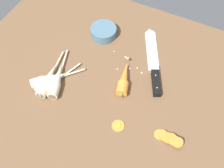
{
  "coord_description": "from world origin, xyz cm",
  "views": [
    {
      "loc": [
        22.95,
        -48.82,
        84.19
      ],
      "look_at": [
        0.0,
        -2.0,
        1.5
      ],
      "focal_mm": 42.01,
      "sensor_mm": 36.0,
      "label": 1
    }
  ],
  "objects_px": {
    "parsnip_mid_right": "(57,80)",
    "carrot_slice_stack": "(168,138)",
    "chefs_knife": "(153,58)",
    "prep_bowl": "(104,31)",
    "whole_carrot": "(124,79)",
    "parsnip_mid_left": "(48,80)",
    "parsnip_back": "(49,79)",
    "parsnip_front": "(52,83)",
    "carrot_slice_stray_near": "(118,126)"
  },
  "relations": [
    {
      "from": "chefs_knife",
      "to": "carrot_slice_stray_near",
      "type": "height_order",
      "value": "chefs_knife"
    },
    {
      "from": "parsnip_mid_right",
      "to": "carrot_slice_stack",
      "type": "bearing_deg",
      "value": -3.28
    },
    {
      "from": "parsnip_mid_right",
      "to": "carrot_slice_stray_near",
      "type": "distance_m",
      "value": 0.29
    },
    {
      "from": "parsnip_back",
      "to": "parsnip_front",
      "type": "bearing_deg",
      "value": -28.53
    },
    {
      "from": "parsnip_front",
      "to": "parsnip_mid_right",
      "type": "bearing_deg",
      "value": 56.72
    },
    {
      "from": "whole_carrot",
      "to": "prep_bowl",
      "type": "height_order",
      "value": "whole_carrot"
    },
    {
      "from": "chefs_knife",
      "to": "parsnip_back",
      "type": "distance_m",
      "value": 0.42
    },
    {
      "from": "parsnip_front",
      "to": "parsnip_back",
      "type": "relative_size",
      "value": 1.18
    },
    {
      "from": "parsnip_back",
      "to": "parsnip_mid_right",
      "type": "bearing_deg",
      "value": 14.31
    },
    {
      "from": "whole_carrot",
      "to": "parsnip_mid_left",
      "type": "relative_size",
      "value": 0.81
    },
    {
      "from": "parsnip_mid_right",
      "to": "prep_bowl",
      "type": "xyz_separation_m",
      "value": [
        0.04,
        0.3,
        0.0
      ]
    },
    {
      "from": "chefs_knife",
      "to": "parsnip_front",
      "type": "distance_m",
      "value": 0.41
    },
    {
      "from": "chefs_knife",
      "to": "carrot_slice_stack",
      "type": "bearing_deg",
      "value": -60.15
    },
    {
      "from": "parsnip_front",
      "to": "parsnip_mid_left",
      "type": "distance_m",
      "value": 0.02
    },
    {
      "from": "parsnip_front",
      "to": "carrot_slice_stack",
      "type": "distance_m",
      "value": 0.46
    },
    {
      "from": "whole_carrot",
      "to": "carrot_slice_stray_near",
      "type": "xyz_separation_m",
      "value": [
        0.06,
        -0.17,
        -0.02
      ]
    },
    {
      "from": "parsnip_mid_left",
      "to": "parsnip_back",
      "type": "xyz_separation_m",
      "value": [
        0.0,
        0.01,
        0.0
      ]
    },
    {
      "from": "chefs_knife",
      "to": "prep_bowl",
      "type": "height_order",
      "value": "prep_bowl"
    },
    {
      "from": "parsnip_mid_left",
      "to": "prep_bowl",
      "type": "distance_m",
      "value": 0.32
    },
    {
      "from": "parsnip_mid_left",
      "to": "carrot_slice_stray_near",
      "type": "height_order",
      "value": "parsnip_mid_left"
    },
    {
      "from": "whole_carrot",
      "to": "carrot_slice_stack",
      "type": "xyz_separation_m",
      "value": [
        0.23,
        -0.14,
        -0.01
      ]
    },
    {
      "from": "carrot_slice_stray_near",
      "to": "parsnip_mid_left",
      "type": "bearing_deg",
      "value": 172.02
    },
    {
      "from": "carrot_slice_stray_near",
      "to": "prep_bowl",
      "type": "distance_m",
      "value": 0.43
    },
    {
      "from": "chefs_knife",
      "to": "carrot_slice_stack",
      "type": "relative_size",
      "value": 3.25
    },
    {
      "from": "parsnip_back",
      "to": "carrot_slice_stray_near",
      "type": "height_order",
      "value": "parsnip_back"
    },
    {
      "from": "parsnip_front",
      "to": "carrot_slice_stray_near",
      "type": "height_order",
      "value": "parsnip_front"
    },
    {
      "from": "parsnip_front",
      "to": "parsnip_back",
      "type": "distance_m",
      "value": 0.02
    },
    {
      "from": "prep_bowl",
      "to": "parsnip_back",
      "type": "bearing_deg",
      "value": -103.79
    },
    {
      "from": "whole_carrot",
      "to": "parsnip_front",
      "type": "height_order",
      "value": "whole_carrot"
    },
    {
      "from": "chefs_knife",
      "to": "parsnip_mid_right",
      "type": "height_order",
      "value": "parsnip_mid_right"
    },
    {
      "from": "carrot_slice_stack",
      "to": "parsnip_back",
      "type": "bearing_deg",
      "value": 177.86
    },
    {
      "from": "carrot_slice_stack",
      "to": "prep_bowl",
      "type": "height_order",
      "value": "prep_bowl"
    },
    {
      "from": "parsnip_front",
      "to": "parsnip_mid_right",
      "type": "xyz_separation_m",
      "value": [
        0.01,
        0.02,
        -0.0
      ]
    },
    {
      "from": "parsnip_front",
      "to": "carrot_slice_stack",
      "type": "bearing_deg",
      "value": -0.96
    },
    {
      "from": "carrot_slice_stray_near",
      "to": "prep_bowl",
      "type": "bearing_deg",
      "value": 123.83
    },
    {
      "from": "whole_carrot",
      "to": "prep_bowl",
      "type": "relative_size",
      "value": 1.61
    },
    {
      "from": "prep_bowl",
      "to": "carrot_slice_stray_near",
      "type": "bearing_deg",
      "value": -56.17
    },
    {
      "from": "parsnip_mid_left",
      "to": "carrot_slice_stack",
      "type": "distance_m",
      "value": 0.48
    },
    {
      "from": "chefs_knife",
      "to": "parsnip_front",
      "type": "bearing_deg",
      "value": -135.7
    },
    {
      "from": "parsnip_front",
      "to": "parsnip_mid_right",
      "type": "relative_size",
      "value": 0.92
    },
    {
      "from": "parsnip_mid_right",
      "to": "carrot_slice_stack",
      "type": "height_order",
      "value": "parsnip_mid_right"
    },
    {
      "from": "parsnip_mid_left",
      "to": "parsnip_back",
      "type": "relative_size",
      "value": 1.29
    },
    {
      "from": "carrot_slice_stray_near",
      "to": "parsnip_front",
      "type": "bearing_deg",
      "value": 172.46
    },
    {
      "from": "whole_carrot",
      "to": "parsnip_mid_right",
      "type": "xyz_separation_m",
      "value": [
        -0.22,
        -0.12,
        -0.0
      ]
    },
    {
      "from": "parsnip_front",
      "to": "carrot_slice_stack",
      "type": "height_order",
      "value": "parsnip_front"
    },
    {
      "from": "parsnip_front",
      "to": "parsnip_mid_left",
      "type": "bearing_deg",
      "value": 165.67
    },
    {
      "from": "whole_carrot",
      "to": "carrot_slice_stack",
      "type": "height_order",
      "value": "whole_carrot"
    },
    {
      "from": "parsnip_mid_right",
      "to": "parsnip_back",
      "type": "xyz_separation_m",
      "value": [
        -0.03,
        -0.01,
        0.0
      ]
    },
    {
      "from": "parsnip_mid_left",
      "to": "parsnip_front",
      "type": "bearing_deg",
      "value": -14.33
    },
    {
      "from": "carrot_slice_stray_near",
      "to": "parsnip_mid_right",
      "type": "bearing_deg",
      "value": 168.57
    }
  ]
}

